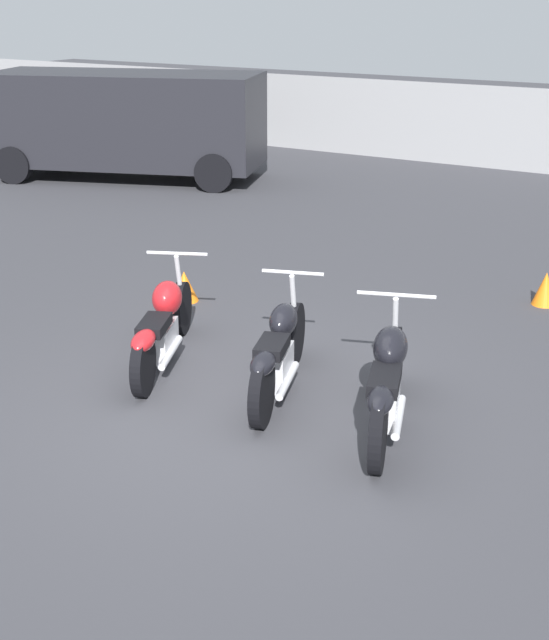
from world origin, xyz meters
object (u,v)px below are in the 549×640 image
object	(u,v)px
motorcycle_slot_0	(162,326)
motorcycle_slot_2	(387,382)
parked_van	(126,120)
traffic_cone_near	(545,289)
traffic_cone_far	(184,286)
motorcycle_slot_1	(279,353)

from	to	relation	value
motorcycle_slot_0	motorcycle_slot_2	distance (m)	2.46
parked_van	traffic_cone_near	bearing A→B (deg)	50.30
motorcycle_slot_0	parked_van	bearing A→B (deg)	107.93
traffic_cone_far	parked_van	bearing A→B (deg)	134.85
motorcycle_slot_2	motorcycle_slot_0	bearing A→B (deg)	156.91
motorcycle_slot_2	traffic_cone_near	bearing A→B (deg)	66.63
traffic_cone_near	motorcycle_slot_1	bearing A→B (deg)	-110.82
motorcycle_slot_0	motorcycle_slot_2	world-z (taller)	motorcycle_slot_2
motorcycle_slot_1	parked_van	world-z (taller)	parked_van
motorcycle_slot_0	traffic_cone_far	xyz separation A→B (m)	(-0.95, 1.62, -0.21)
motorcycle_slot_1	traffic_cone_far	distance (m)	2.81
parked_van	traffic_cone_far	world-z (taller)	parked_van
motorcycle_slot_0	traffic_cone_near	bearing A→B (deg)	29.42
motorcycle_slot_2	traffic_cone_far	size ratio (longest dim) A/B	5.44
motorcycle_slot_0	traffic_cone_near	size ratio (longest dim) A/B	5.06
motorcycle_slot_1	traffic_cone_near	xyz separation A→B (m)	(1.40, 3.69, -0.21)
parked_van	motorcycle_slot_1	bearing A→B (deg)	27.57
parked_van	traffic_cone_far	distance (m)	7.51
motorcycle_slot_2	traffic_cone_near	xyz separation A→B (m)	(0.27, 3.84, -0.24)
motorcycle_slot_0	motorcycle_slot_1	bearing A→B (deg)	-24.62
motorcycle_slot_1	traffic_cone_far	world-z (taller)	motorcycle_slot_1
traffic_cone_far	motorcycle_slot_0	bearing A→B (deg)	-59.65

